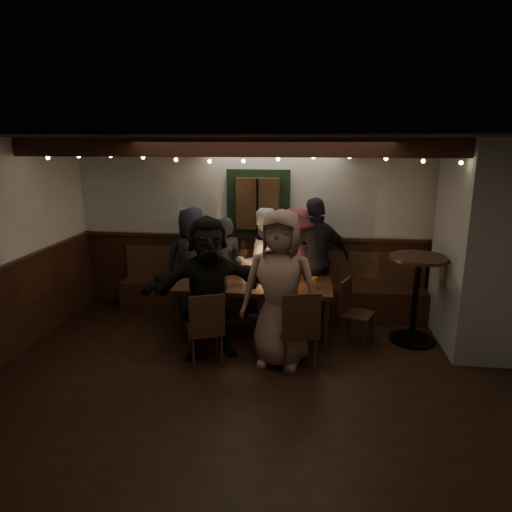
# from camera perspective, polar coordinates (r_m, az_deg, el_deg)

# --- Properties ---
(room) EXTENTS (6.02, 5.01, 2.62)m
(room) POSITION_cam_1_polar(r_m,az_deg,el_deg) (5.95, 11.30, -0.55)
(room) COLOR black
(room) RESTS_ON ground
(dining_table) EXTENTS (2.05, 0.88, 0.89)m
(dining_table) POSITION_cam_1_polar(r_m,az_deg,el_deg) (6.07, -0.25, -3.96)
(dining_table) COLOR black
(dining_table) RESTS_ON ground
(chair_near_left) EXTENTS (0.53, 0.53, 0.90)m
(chair_near_left) POSITION_cam_1_polar(r_m,az_deg,el_deg) (5.34, -6.27, -8.57)
(chair_near_left) COLOR black
(chair_near_left) RESTS_ON ground
(chair_near_right) EXTENTS (0.55, 0.55, 0.96)m
(chair_near_right) POSITION_cam_1_polar(r_m,az_deg,el_deg) (5.20, 5.35, -8.79)
(chair_near_right) COLOR black
(chair_near_right) RESTS_ON ground
(chair_end) EXTENTS (0.49, 0.49, 0.83)m
(chair_end) POSITION_cam_1_polar(r_m,az_deg,el_deg) (6.07, 11.87, -6.27)
(chair_end) COLOR black
(chair_end) RESTS_ON ground
(high_top) EXTENTS (0.72, 0.72, 1.15)m
(high_top) POSITION_cam_1_polar(r_m,az_deg,el_deg) (6.21, 19.40, -3.81)
(high_top) COLOR black
(high_top) RESTS_ON ground
(person_a) EXTENTS (0.86, 0.61, 1.63)m
(person_a) POSITION_cam_1_polar(r_m,az_deg,el_deg) (6.80, -7.89, -0.76)
(person_a) COLOR black
(person_a) RESTS_ON ground
(person_b) EXTENTS (0.56, 0.38, 1.48)m
(person_b) POSITION_cam_1_polar(r_m,az_deg,el_deg) (6.84, -3.83, -1.23)
(person_b) COLOR #25262C
(person_b) RESTS_ON ground
(person_c) EXTENTS (0.95, 0.83, 1.64)m
(person_c) POSITION_cam_1_polar(r_m,az_deg,el_deg) (6.64, 0.91, -0.98)
(person_c) COLOR white
(person_c) RESTS_ON ground
(person_d) EXTENTS (1.21, 0.96, 1.64)m
(person_d) POSITION_cam_1_polar(r_m,az_deg,el_deg) (6.60, 4.84, -1.12)
(person_d) COLOR #5B262C
(person_d) RESTS_ON ground
(person_e) EXTENTS (1.14, 0.82, 1.80)m
(person_e) POSITION_cam_1_polar(r_m,az_deg,el_deg) (6.61, 7.43, -0.48)
(person_e) COLOR #212129
(person_e) RESTS_ON ground
(person_f) EXTENTS (1.68, 1.04, 1.73)m
(person_f) POSITION_cam_1_polar(r_m,az_deg,el_deg) (5.48, -5.90, -3.95)
(person_f) COLOR black
(person_f) RESTS_ON ground
(person_g) EXTENTS (0.97, 0.70, 1.84)m
(person_g) POSITION_cam_1_polar(r_m,az_deg,el_deg) (5.23, 3.03, -4.14)
(person_g) COLOR #876356
(person_g) RESTS_ON ground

